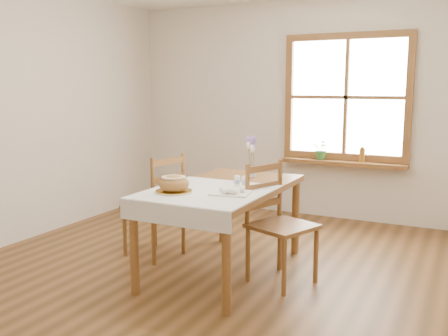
# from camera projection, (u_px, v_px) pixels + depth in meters

# --- Properties ---
(ground) EXTENTS (5.00, 5.00, 0.00)m
(ground) POSITION_uv_depth(u_px,v_px,m) (207.00, 283.00, 4.05)
(ground) COLOR brown
(ground) RESTS_ON ground
(room_walls) EXTENTS (4.60, 5.10, 2.65)m
(room_walls) POSITION_uv_depth(u_px,v_px,m) (206.00, 69.00, 3.77)
(room_walls) COLOR beige
(room_walls) RESTS_ON ground
(window) EXTENTS (1.46, 0.08, 1.46)m
(window) POSITION_uv_depth(u_px,v_px,m) (346.00, 97.00, 5.77)
(window) COLOR brown
(window) RESTS_ON ground
(window_sill) EXTENTS (1.46, 0.20, 0.05)m
(window_sill) POSITION_uv_depth(u_px,v_px,m) (342.00, 163.00, 5.83)
(window_sill) COLOR brown
(window_sill) RESTS_ON ground
(dining_table) EXTENTS (0.90, 1.60, 0.75)m
(dining_table) POSITION_uv_depth(u_px,v_px,m) (224.00, 195.00, 4.20)
(dining_table) COLOR brown
(dining_table) RESTS_ON ground
(table_linen) EXTENTS (0.91, 0.99, 0.01)m
(table_linen) POSITION_uv_depth(u_px,v_px,m) (207.00, 192.00, 3.92)
(table_linen) COLOR white
(table_linen) RESTS_ON dining_table
(chair_left) EXTENTS (0.56, 0.54, 0.97)m
(chair_left) POSITION_uv_depth(u_px,v_px,m) (154.00, 205.00, 4.64)
(chair_left) COLOR brown
(chair_left) RESTS_ON ground
(chair_right) EXTENTS (0.61, 0.59, 0.97)m
(chair_right) POSITION_uv_depth(u_px,v_px,m) (282.00, 224.00, 3.99)
(chair_right) COLOR brown
(chair_right) RESTS_ON ground
(bread_plate) EXTENTS (0.34, 0.34, 0.01)m
(bread_plate) POSITION_uv_depth(u_px,v_px,m) (174.00, 191.00, 3.87)
(bread_plate) COLOR white
(bread_plate) RESTS_ON table_linen
(bread_loaf) EXTENTS (0.24, 0.24, 0.13)m
(bread_loaf) POSITION_uv_depth(u_px,v_px,m) (174.00, 182.00, 3.86)
(bread_loaf) COLOR olive
(bread_loaf) RESTS_ON bread_plate
(egg_napkin) EXTENTS (0.33, 0.30, 0.01)m
(egg_napkin) POSITION_uv_depth(u_px,v_px,m) (231.00, 193.00, 3.82)
(egg_napkin) COLOR white
(egg_napkin) RESTS_ON table_linen
(eggs) EXTENTS (0.26, 0.24, 0.05)m
(eggs) POSITION_uv_depth(u_px,v_px,m) (231.00, 189.00, 3.82)
(eggs) COLOR white
(eggs) RESTS_ON egg_napkin
(salt_shaker) EXTENTS (0.06, 0.06, 0.10)m
(salt_shaker) POSITION_uv_depth(u_px,v_px,m) (237.00, 181.00, 4.11)
(salt_shaker) COLOR white
(salt_shaker) RESTS_ON table_linen
(pepper_shaker) EXTENTS (0.07, 0.07, 0.10)m
(pepper_shaker) POSITION_uv_depth(u_px,v_px,m) (245.00, 181.00, 4.06)
(pepper_shaker) COLOR white
(pepper_shaker) RESTS_ON table_linen
(flower_vase) EXTENTS (0.10, 0.10, 0.09)m
(flower_vase) POSITION_uv_depth(u_px,v_px,m) (251.00, 173.00, 4.55)
(flower_vase) COLOR white
(flower_vase) RESTS_ON dining_table
(lavender_bouquet) EXTENTS (0.14, 0.14, 0.27)m
(lavender_bouquet) POSITION_uv_depth(u_px,v_px,m) (251.00, 153.00, 4.52)
(lavender_bouquet) COLOR #7E5DA5
(lavender_bouquet) RESTS_ON flower_vase
(potted_plant) EXTENTS (0.27, 0.29, 0.18)m
(potted_plant) POSITION_uv_depth(u_px,v_px,m) (322.00, 152.00, 5.92)
(potted_plant) COLOR #35772F
(potted_plant) RESTS_ON window_sill
(amber_bottle) EXTENTS (0.07, 0.07, 0.18)m
(amber_bottle) POSITION_uv_depth(u_px,v_px,m) (362.00, 154.00, 5.71)
(amber_bottle) COLOR #9C631C
(amber_bottle) RESTS_ON window_sill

